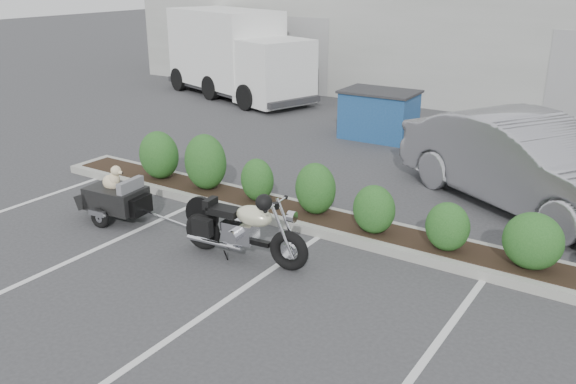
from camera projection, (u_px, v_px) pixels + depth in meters
The scene contains 8 objects.
ground at pixel (193, 259), 9.26m from camera, with size 90.00×90.00×0.00m, color #38383A.
planter_kerb at pixel (323, 221), 10.45m from camera, with size 12.00×1.00×0.15m, color #9E9E93.
building at pixel (506, 32), 21.92m from camera, with size 26.00×10.00×4.00m, color #9EA099.
motorcycle at pixel (243, 229), 9.08m from camera, with size 2.14×0.76×1.23m.
pet_trailer at pixel (116, 197), 10.55m from camera, with size 1.71×0.96×1.02m.
sedan at pixel (527, 163), 10.99m from camera, with size 1.79×5.13×1.69m, color #ACACB3.
dumpster at pixel (379, 114), 15.64m from camera, with size 1.92×1.34×1.24m.
delivery_truck at pixel (237, 56), 20.47m from camera, with size 6.55×3.79×2.86m.
Camera 1 is at (5.78, -6.19, 4.15)m, focal length 38.00 mm.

